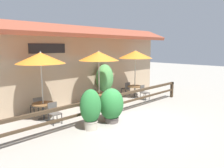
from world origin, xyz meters
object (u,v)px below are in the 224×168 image
Objects in this scene: chair_middle_streetside at (107,100)px; potted_plant_tall_tropical at (91,108)px; chair_near_wallside at (37,105)px; dining_table_middle at (99,96)px; dining_table_far at (135,88)px; dining_table_near at (43,107)px; chair_far_wallside at (126,88)px; chair_middle_wallside at (91,96)px; chair_far_streetside at (144,92)px; patio_umbrella_near at (41,58)px; potted_plant_small_flowering at (111,105)px; patio_umbrella_middle at (99,56)px; chair_near_streetside at (54,112)px; patio_umbrella_far at (135,55)px; potted_plant_entrance_palm at (105,79)px.

chair_middle_streetside is 2.65m from potted_plant_tall_tropical.
chair_near_wallside is 3.07m from dining_table_middle.
dining_table_far is at bearing 22.03° from potted_plant_tall_tropical.
dining_table_near is 1.00× the size of dining_table_far.
chair_far_wallside reaches higher than dining_table_far.
chair_far_streetside is at bearing 164.07° from chair_middle_wallside.
patio_umbrella_near is 3.38× the size of chair_far_streetside.
potted_plant_small_flowering is (1.80, -2.30, 0.16)m from dining_table_near.
patio_umbrella_middle is 2.24m from chair_middle_streetside.
chair_near_streetside is at bearing 30.74° from chair_middle_wallside.
chair_near_streetside is 1.00× the size of chair_middle_streetside.
patio_umbrella_far reaches higher than potted_plant_entrance_palm.
chair_near_streetside is 3.65m from patio_umbrella_middle.
chair_middle_streetside is 3.14m from dining_table_far.
dining_table_far is at bearing 81.93° from chair_far_streetside.
chair_middle_wallside is at bearing 152.67° from chair_far_streetside.
chair_middle_streetside is at bearing -166.57° from dining_table_far.
dining_table_near is at bearing 175.65° from dining_table_middle.
patio_umbrella_far is 1.39× the size of potted_plant_entrance_palm.
dining_table_near is at bearing 97.07° from chair_near_streetside.
patio_umbrella_far reaches higher than dining_table_far.
chair_near_wallside is 0.30× the size of patio_umbrella_middle.
patio_umbrella_far is (5.97, -0.16, 2.05)m from dining_table_near.
patio_umbrella_far reaches higher than chair_middle_streetside.
potted_plant_small_flowering is at bearing 74.91° from chair_middle_wallside.
patio_umbrella_middle is 2.16m from potted_plant_entrance_palm.
potted_plant_small_flowering is (-1.13, -1.40, 0.26)m from chair_middle_streetside.
potted_plant_entrance_palm is (2.52, 3.06, 0.51)m from potted_plant_small_flowering.
chair_near_wallside is (0.07, 0.74, -0.10)m from dining_table_near.
dining_table_far is at bearing -1.55° from dining_table_near.
patio_umbrella_middle is at bearing 42.19° from potted_plant_tall_tropical.
potted_plant_entrance_palm is at bearing -177.46° from chair_near_wallside.
chair_middle_streetside is at bearing -95.19° from patio_umbrella_middle.
patio_umbrella_near is 3.62m from dining_table_middle.
dining_table_middle is at bearing 96.15° from chair_middle_wallside.
potted_plant_tall_tropical is at bearing -73.01° from dining_table_near.
chair_middle_streetside and chair_far_streetside have the same top height.
patio_umbrella_far is 2.05m from dining_table_far.
chair_middle_streetside is at bearing -95.19° from dining_table_middle.
potted_plant_small_flowering is at bearing -119.83° from dining_table_middle.
patio_umbrella_near reaches higher than chair_far_wallside.
chair_far_streetside is 2.42m from potted_plant_entrance_palm.
patio_umbrella_middle reaches higher than potted_plant_tall_tropical.
dining_table_near is 1.00× the size of dining_table_middle.
patio_umbrella_near is 1.87× the size of potted_plant_tall_tropical.
patio_umbrella_middle is (2.91, -0.97, 2.14)m from chair_near_wallside.
chair_middle_streetside is (2.85, -1.63, 0.00)m from chair_near_wallside.
patio_umbrella_far reaches higher than dining_table_near.
potted_plant_entrance_palm is at bearing 50.50° from potted_plant_small_flowering.
patio_umbrella_near is 2.27m from chair_near_streetside.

